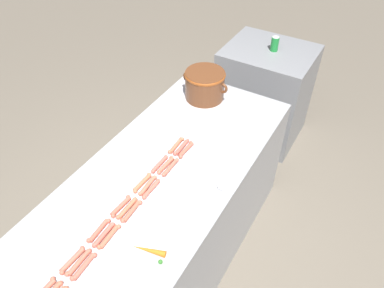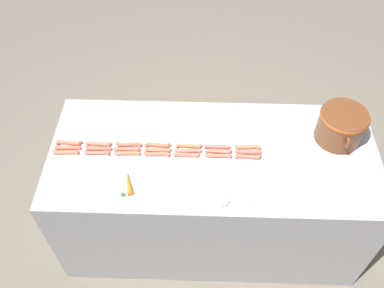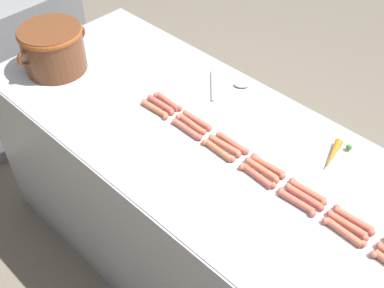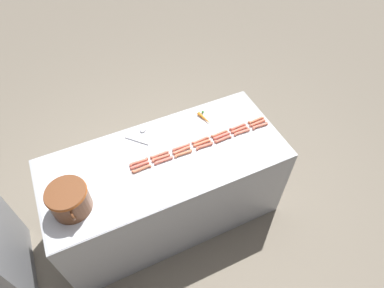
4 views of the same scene
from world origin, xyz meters
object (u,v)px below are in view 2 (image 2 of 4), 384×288
Objects in this scene: hot_dog_17 at (157,154)px; carrot at (128,183)px; hot_dog_1 at (98,144)px; hot_dog_18 at (186,155)px; hot_dog_15 at (97,153)px; hot_dog_11 at (188,151)px; hot_dog_2 at (129,144)px; hot_dog_10 at (158,149)px; hot_dog_5 at (217,147)px; hot_dog_7 at (68,148)px; hot_dog_20 at (248,157)px; hot_dog_3 at (157,145)px; serving_spoon at (229,197)px; hot_dog_13 at (248,152)px; hot_dog_0 at (69,143)px; hot_dog_4 at (189,146)px; hot_dog_6 at (248,147)px; hot_dog_19 at (219,156)px; hot_dog_9 at (127,149)px; hot_dog_14 at (66,152)px; hot_dog_8 at (99,148)px; hot_dog_12 at (219,151)px; bean_pot at (341,125)px; hot_dog_16 at (127,153)px.

hot_dog_17 is 0.26m from carrot.
hot_dog_1 is 0.54m from hot_dog_18.
hot_dog_11 is at bearing 93.50° from hot_dog_15.
hot_dog_10 is at bearing 79.78° from hot_dog_2.
hot_dog_5 and hot_dog_10 have the same top height.
hot_dog_17 is (0.03, 0.54, 0.00)m from hot_dog_7.
hot_dog_3 is at bearing -97.49° from hot_dog_20.
hot_dog_20 is 0.73× the size of serving_spoon.
hot_dog_20 is at bearing -7.96° from hot_dog_13.
hot_dog_0 is 0.73m from hot_dog_4.
hot_dog_10 is at bearing 90.59° from hot_dog_7.
hot_dog_0 is 1.09m from hot_dog_6.
hot_dog_18 is 0.19m from hot_dog_19.
hot_dog_7 and hot_dog_15 have the same top height.
hot_dog_11 is at bearing -100.42° from hot_dog_19.
hot_dog_9 is (0.04, 0.36, 0.00)m from hot_dog_0.
hot_dog_6 is 1.00× the size of hot_dog_14.
hot_dog_1 is at bearing -89.54° from hot_dog_3.
hot_dog_10 is at bearing 94.15° from hot_dog_14.
hot_dog_5 is at bearing 95.50° from hot_dog_15.
hot_dog_8 is 1.00× the size of hot_dog_19.
carrot is (0.21, -0.32, 0.00)m from hot_dog_18.
carrot is (0.25, -0.51, 0.00)m from hot_dog_12.
hot_dog_3 is 1.00× the size of hot_dog_8.
hot_dog_14 is at bearing -89.85° from hot_dog_19.
hot_dog_7 is 0.47m from carrot.
hot_dog_18 is (0.03, 0.72, 0.00)m from hot_dog_7.
hot_dog_1 and hot_dog_20 have the same top height.
carrot is at bearing -33.86° from hot_dog_17.
bean_pot is at bearing 107.46° from carrot.
hot_dog_0 is at bearing -100.56° from hot_dog_16.
hot_dog_10 is at bearing -79.80° from hot_dog_4.
bean_pot reaches higher than hot_dog_1.
hot_dog_19 is at bearing 85.54° from hot_dog_0.
hot_dog_8 is at bearing -87.73° from hot_dog_6.
bean_pot is at bearing 95.56° from hot_dog_8.
hot_dog_0 is 1.00× the size of hot_dog_1.
hot_dog_6 is (-0.00, 0.72, 0.00)m from hot_dog_2.
hot_dog_10 is (0.03, -0.18, 0.00)m from hot_dog_4.
carrot reaches higher than hot_dog_9.
bean_pot is at bearing 100.82° from hot_dog_6.
serving_spoon is (0.36, 0.43, -0.00)m from hot_dog_3.
hot_dog_20 is at bearing 85.90° from hot_dog_10.
hot_dog_1 and hot_dog_6 have the same top height.
hot_dog_2 is 0.90× the size of carrot.
hot_dog_9 is 0.03m from hot_dog_16.
bean_pot is (-0.17, 1.28, 0.11)m from hot_dog_16.
hot_dog_7 is at bearing -93.19° from hot_dog_17.
hot_dog_10 is at bearing -82.70° from bean_pot.
hot_dog_20 is at bearing 84.48° from hot_dog_11.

